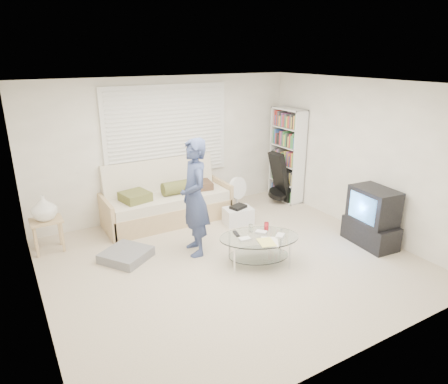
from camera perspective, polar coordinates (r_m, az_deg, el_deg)
ground at (r=5.89m, az=0.99°, el=-9.88°), size 5.00×5.00×0.00m
room_shell at (r=5.70m, az=-1.42°, el=6.69°), size 5.02×4.52×2.51m
window_blinds at (r=7.24m, az=-8.07°, el=8.58°), size 2.32×0.08×1.62m
futon_sofa at (r=7.19m, az=-8.20°, el=-1.38°), size 2.22×0.90×1.09m
grey_floor_pillow at (r=6.09m, az=-13.80°, el=-8.72°), size 0.84×0.84×0.14m
side_table at (r=6.48m, az=-24.29°, el=-2.39°), size 0.45×0.37×0.90m
bookshelf at (r=8.11m, az=8.96°, el=5.19°), size 0.29×0.78×1.86m
guitar_case at (r=8.00m, az=7.94°, el=1.57°), size 0.42×0.39×1.03m
floor_fan at (r=7.47m, az=1.88°, el=0.03°), size 0.44×0.28×0.70m
storage_bin at (r=7.06m, az=2.03°, el=-3.36°), size 0.53×0.40×0.34m
tv_unit at (r=6.63m, az=20.40°, el=-3.45°), size 0.53×0.88×0.92m
coffee_table at (r=5.71m, az=5.07°, el=-7.10°), size 1.31×1.08×0.54m
standing_person at (r=5.82m, az=-4.23°, el=-0.83°), size 0.52×0.70×1.75m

